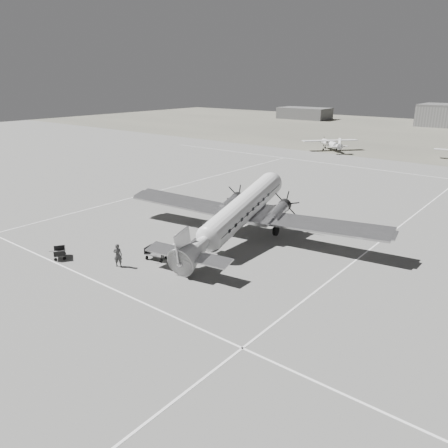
% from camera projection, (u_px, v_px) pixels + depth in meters
% --- Properties ---
extents(ground, '(260.00, 260.00, 0.00)m').
position_uv_depth(ground, '(228.00, 235.00, 41.85)').
color(ground, slate).
rests_on(ground, ground).
extents(taxi_line_near, '(60.00, 0.15, 0.01)m').
position_uv_depth(taxi_line_near, '(109.00, 287.00, 31.49)').
color(taxi_line_near, white).
rests_on(taxi_line_near, ground).
extents(taxi_line_right, '(0.15, 80.00, 0.01)m').
position_uv_depth(taxi_line_right, '(347.00, 267.00, 34.74)').
color(taxi_line_right, white).
rests_on(taxi_line_right, ground).
extents(taxi_line_left, '(0.15, 60.00, 0.01)m').
position_uv_depth(taxi_line_left, '(170.00, 188.00, 59.91)').
color(taxi_line_left, white).
rests_on(taxi_line_left, ground).
extents(taxi_line_horizon, '(90.00, 0.15, 0.01)m').
position_uv_depth(taxi_line_horizon, '(379.00, 170.00, 71.45)').
color(taxi_line_horizon, white).
rests_on(taxi_line_horizon, ground).
extents(shed_secondary, '(18.00, 10.00, 4.00)m').
position_uv_depth(shed_secondary, '(304.00, 113.00, 158.90)').
color(shed_secondary, '#4F4F4F').
rests_on(shed_secondary, ground).
extents(dc3_airliner, '(29.25, 22.31, 5.11)m').
position_uv_depth(dc3_airliner, '(238.00, 215.00, 39.52)').
color(dc3_airliner, '#B7B7B9').
rests_on(dc3_airliner, ground).
extents(light_plane_left, '(14.94, 15.08, 2.43)m').
position_uv_depth(light_plane_left, '(331.00, 145.00, 89.95)').
color(light_plane_left, silver).
rests_on(light_plane_left, ground).
extents(baggage_cart_near, '(2.06, 1.66, 1.03)m').
position_uv_depth(baggage_cart_near, '(156.00, 253.00, 36.20)').
color(baggage_cart_near, '#4F4F4F').
rests_on(baggage_cart_near, ground).
extents(baggage_cart_far, '(1.87, 1.72, 0.86)m').
position_uv_depth(baggage_cart_far, '(60.00, 253.00, 36.47)').
color(baggage_cart_far, '#4F4F4F').
rests_on(baggage_cart_far, ground).
extents(ground_crew, '(0.83, 0.79, 1.92)m').
position_uv_depth(ground_crew, '(118.00, 255.00, 34.67)').
color(ground_crew, '#323232').
rests_on(ground_crew, ground).
extents(ramp_agent, '(0.74, 0.92, 1.81)m').
position_uv_depth(ramp_agent, '(177.00, 244.00, 37.17)').
color(ramp_agent, silver).
rests_on(ramp_agent, ground).
extents(passenger, '(0.58, 0.85, 1.68)m').
position_uv_depth(passenger, '(181.00, 244.00, 37.36)').
color(passenger, silver).
rests_on(passenger, ground).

